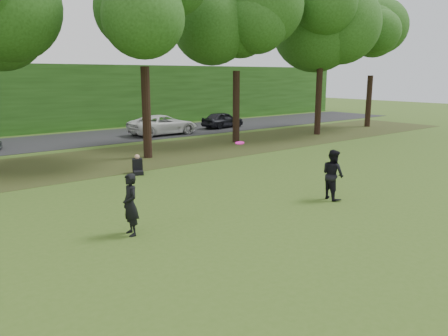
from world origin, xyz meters
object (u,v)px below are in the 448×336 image
(player_left, at_px, (130,205))
(player_right, at_px, (333,174))
(frisbee, at_px, (240,143))
(seated_person, at_px, (138,166))

(player_left, xyz_separation_m, player_right, (7.02, -1.19, 0.03))
(player_right, height_order, frisbee, frisbee)
(player_right, xyz_separation_m, frisbee, (-3.51, 0.84, 1.33))
(seated_person, bearing_deg, frisbee, -69.21)
(frisbee, distance_m, seated_person, 7.22)
(seated_person, bearing_deg, player_left, -96.95)
(player_left, distance_m, frisbee, 3.79)
(player_left, bearing_deg, player_right, 86.42)
(player_right, distance_m, frisbee, 3.85)
(player_left, height_order, seated_person, player_left)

